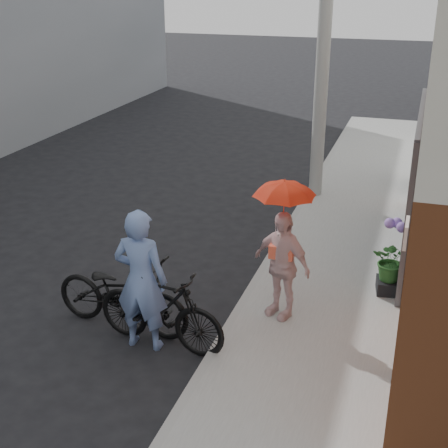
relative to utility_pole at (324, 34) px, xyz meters
The scene contains 11 objects.
ground 7.03m from the utility_pole, 100.39° to the right, with size 80.00×80.00×0.00m, color black.
sidewalk 5.37m from the utility_pole, 75.96° to the right, with size 2.20×24.00×0.12m, color #979691.
curb 5.28m from the utility_pole, 92.29° to the right, with size 0.12×24.00×0.12m, color #9E9E99.
utility_pole is the anchor object (origin of this frame).
officer 7.00m from the utility_pole, 100.12° to the right, with size 0.72×0.47×1.97m, color #6983BA.
bike_left 6.98m from the utility_pole, 104.76° to the right, with size 0.72×2.08×1.09m, color black.
bike_right 7.08m from the utility_pole, 98.20° to the right, with size 0.53×1.88×1.13m, color black.
kimono_woman 5.88m from the utility_pole, 85.11° to the right, with size 0.92×0.39×1.58m, color beige.
parasol 5.48m from the utility_pole, 85.11° to the right, with size 0.81×0.81×0.71m, color #F43E1C.
planter 5.58m from the utility_pole, 65.16° to the right, with size 0.39×0.39×0.21m, color black.
potted_plant 5.35m from the utility_pole, 65.16° to the right, with size 0.58×0.50×0.65m, color #265923.
Camera 1 is at (3.21, -6.94, 4.75)m, focal length 50.00 mm.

